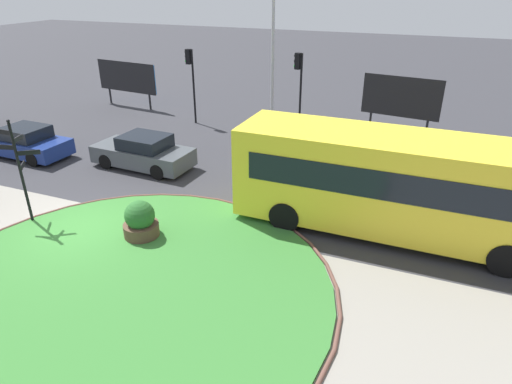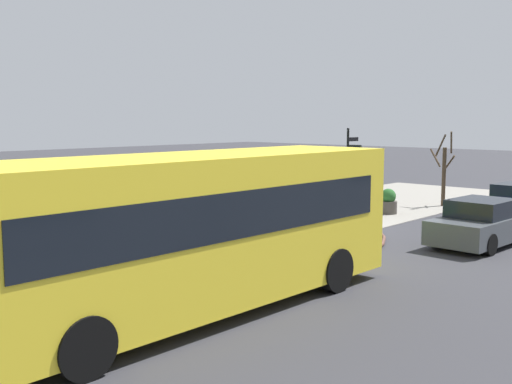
{
  "view_description": "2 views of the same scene",
  "coord_description": "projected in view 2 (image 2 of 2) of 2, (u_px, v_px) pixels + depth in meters",
  "views": [
    {
      "loc": [
        10.0,
        -9.55,
        7.46
      ],
      "look_at": [
        5.4,
        1.82,
        1.54
      ],
      "focal_mm": 31.46,
      "sensor_mm": 36.0,
      "label": 1
    },
    {
      "loc": [
        17.18,
        12.61,
        3.88
      ],
      "look_at": [
        5.61,
        1.98,
        1.99
      ],
      "focal_mm": 42.5,
      "sensor_mm": 36.0,
      "label": 2
    }
  ],
  "objects": [
    {
      "name": "grass_kerb_ring",
      "position": [
        215.0,
        233.0,
        20.56
      ],
      "size": [
        11.38,
        11.38,
        0.11
      ],
      "primitive_type": "torus",
      "color": "brown",
      "rests_on": "ground"
    },
    {
      "name": "bus_yellow",
      "position": [
        193.0,
        229.0,
        12.0
      ],
      "size": [
        10.02,
        2.76,
        3.18
      ],
      "rotation": [
        0.0,
        0.0,
        -0.01
      ],
      "color": "yellow",
      "rests_on": "ground"
    },
    {
      "name": "signpost_directional",
      "position": [
        349.0,
        168.0,
        22.76
      ],
      "size": [
        1.26,
        0.71,
        3.56
      ],
      "color": "black",
      "rests_on": "ground"
    },
    {
      "name": "car_far_lane",
      "position": [
        483.0,
        224.0,
        18.74
      ],
      "size": [
        4.41,
        2.01,
        1.44
      ],
      "rotation": [
        0.0,
        0.0,
        3.09
      ],
      "color": "#474C51",
      "rests_on": "ground"
    },
    {
      "name": "street_tree_bare",
      "position": [
        444.0,
        171.0,
        27.02
      ],
      "size": [
        1.07,
        1.06,
        3.36
      ],
      "color": "#423323",
      "rests_on": "ground"
    },
    {
      "name": "grass_island",
      "position": [
        215.0,
        233.0,
        20.56
      ],
      "size": [
        11.07,
        11.07,
        0.1
      ],
      "primitive_type": "cylinder",
      "color": "#387A33",
      "rests_on": "ground"
    },
    {
      "name": "planter_kerbside",
      "position": [
        388.0,
        202.0,
        24.89
      ],
      "size": [
        0.74,
        0.74,
        1.05
      ],
      "color": "#47423D",
      "rests_on": "ground"
    },
    {
      "name": "ground",
      "position": [
        322.0,
        229.0,
        21.49
      ],
      "size": [
        120.0,
        120.0,
        0.0
      ],
      "primitive_type": "plane",
      "color": "#333338"
    },
    {
      "name": "planter_near_signpost",
      "position": [
        292.0,
        222.0,
        19.65
      ],
      "size": [
        1.1,
        1.1,
        1.28
      ],
      "color": "brown",
      "rests_on": "ground"
    },
    {
      "name": "bollard_foreground",
      "position": [
        349.0,
        202.0,
        25.54
      ],
      "size": [
        0.21,
        0.21,
        0.79
      ],
      "color": "black",
      "rests_on": "ground"
    },
    {
      "name": "sidewalk_paving",
      "position": [
        274.0,
        222.0,
        23.0
      ],
      "size": [
        32.0,
        7.51,
        0.02
      ],
      "primitive_type": "cube",
      "color": "gray",
      "rests_on": "ground"
    },
    {
      "name": "railing_grass_edge",
      "position": [
        282.0,
        194.0,
        25.67
      ],
      "size": [
        1.48,
        4.7,
        1.14
      ],
      "rotation": [
        0.0,
        0.0,
        5.01
      ],
      "color": "black",
      "rests_on": "ground"
    }
  ]
}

